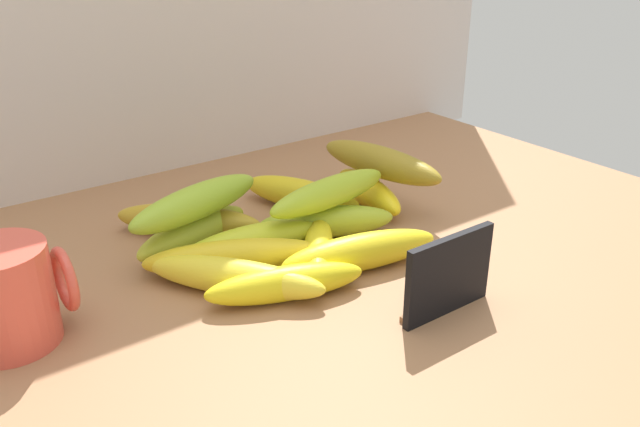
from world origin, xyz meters
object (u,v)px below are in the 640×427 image
(banana_0, at_px, (235,277))
(banana_13, at_px, (329,193))
(banana_3, at_px, (194,233))
(banana_10, at_px, (188,221))
(banana_5, at_px, (327,222))
(banana_6, at_px, (320,249))
(banana_12, at_px, (380,162))
(banana_2, at_px, (235,257))
(banana_8, at_px, (285,283))
(chalkboard_sign, at_px, (448,278))
(banana_1, at_px, (368,191))
(banana_11, at_px, (196,202))
(banana_9, at_px, (361,252))
(banana_7, at_px, (252,243))
(coffee_mug, at_px, (7,296))
(banana_4, at_px, (301,194))

(banana_0, xyz_separation_m, banana_13, (0.16, 0.05, 0.04))
(banana_3, relative_size, banana_10, 0.87)
(banana_0, height_order, banana_5, same)
(banana_3, relative_size, banana_6, 0.95)
(banana_3, xyz_separation_m, banana_12, (0.26, -0.03, 0.04))
(banana_2, height_order, banana_8, banana_2)
(chalkboard_sign, height_order, banana_8, chalkboard_sign)
(banana_0, bearing_deg, banana_13, 17.75)
(banana_1, relative_size, banana_10, 0.82)
(banana_11, bearing_deg, banana_6, -47.45)
(banana_9, bearing_deg, banana_6, 124.82)
(banana_7, xyz_separation_m, banana_11, (-0.04, 0.06, 0.04))
(coffee_mug, distance_m, banana_11, 0.23)
(banana_5, bearing_deg, banana_11, 158.05)
(banana_7, bearing_deg, banana_12, 8.40)
(banana_10, bearing_deg, banana_11, -100.50)
(banana_11, bearing_deg, banana_10, 79.50)
(banana_0, height_order, banana_3, banana_3)
(chalkboard_sign, bearing_deg, banana_9, 96.41)
(banana_3, xyz_separation_m, banana_11, (0.00, -0.01, 0.04))
(banana_7, xyz_separation_m, banana_10, (-0.03, 0.10, -0.00))
(banana_11, distance_m, banana_13, 0.16)
(chalkboard_sign, xyz_separation_m, banana_3, (-0.14, 0.27, -0.02))
(banana_9, relative_size, banana_13, 1.02)
(banana_0, xyz_separation_m, banana_8, (0.04, -0.04, -0.00))
(banana_1, height_order, banana_4, same)
(banana_3, distance_m, banana_5, 0.16)
(banana_6, bearing_deg, banana_0, -178.16)
(banana_10, xyz_separation_m, banana_13, (0.14, -0.10, 0.04))
(banana_5, xyz_separation_m, banana_9, (-0.02, -0.09, 0.00))
(banana_2, height_order, banana_11, banana_11)
(banana_3, xyz_separation_m, banana_9, (0.13, -0.15, -0.00))
(banana_7, height_order, banana_11, banana_11)
(banana_5, height_order, banana_12, banana_12)
(banana_0, bearing_deg, banana_1, 20.06)
(chalkboard_sign, height_order, banana_2, chalkboard_sign)
(banana_9, bearing_deg, banana_1, 47.24)
(banana_11, bearing_deg, banana_1, -3.64)
(chalkboard_sign, distance_m, banana_0, 0.22)
(chalkboard_sign, distance_m, banana_5, 0.21)
(banana_3, xyz_separation_m, banana_13, (0.15, -0.07, 0.04))
(chalkboard_sign, relative_size, banana_12, 0.57)
(banana_10, relative_size, banana_11, 1.00)
(chalkboard_sign, height_order, banana_13, chalkboard_sign)
(banana_7, bearing_deg, banana_8, -99.84)
(chalkboard_sign, xyz_separation_m, banana_10, (-0.13, 0.31, -0.02))
(banana_5, bearing_deg, banana_4, 75.89)
(banana_2, bearing_deg, banana_8, -78.79)
(banana_9, relative_size, banana_10, 1.01)
(banana_1, distance_m, banana_2, 0.24)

